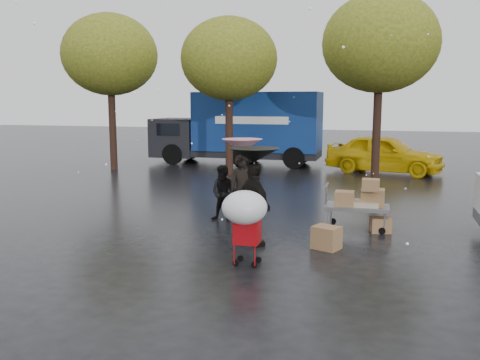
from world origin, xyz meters
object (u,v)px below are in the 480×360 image
(person_pink, at_px, (242,191))
(blue_truck, at_px, (241,128))
(person_black, at_px, (254,205))
(yellow_taxi, at_px, (384,154))
(shopping_cart, at_px, (245,212))
(vendor_cart, at_px, (361,200))

(person_pink, height_order, blue_truck, blue_truck)
(person_black, distance_m, yellow_taxi, 12.59)
(person_black, relative_size, shopping_cart, 1.22)
(yellow_taxi, bearing_deg, person_pink, 177.31)
(shopping_cart, xyz_separation_m, blue_truck, (-4.42, 15.20, 0.69))
(person_black, distance_m, vendor_cart, 2.96)
(person_pink, xyz_separation_m, vendor_cart, (2.84, 0.47, -0.16))
(blue_truck, bearing_deg, shopping_cart, -73.79)
(person_pink, bearing_deg, yellow_taxi, 42.98)
(vendor_cart, xyz_separation_m, yellow_taxi, (0.47, 10.26, 0.11))
(person_black, distance_m, shopping_cart, 1.45)
(person_black, distance_m, blue_truck, 14.43)
(vendor_cart, height_order, shopping_cart, shopping_cart)
(vendor_cart, bearing_deg, shopping_cart, -118.96)
(person_black, bearing_deg, shopping_cart, 137.30)
(person_pink, xyz_separation_m, yellow_taxi, (3.31, 10.73, -0.05))
(person_pink, distance_m, yellow_taxi, 11.23)
(person_black, height_order, vendor_cart, person_black)
(person_pink, distance_m, shopping_cart, 3.16)
(person_pink, bearing_deg, blue_truck, 76.20)
(blue_truck, xyz_separation_m, yellow_taxi, (6.82, -1.45, -0.92))
(shopping_cart, bearing_deg, blue_truck, 106.21)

